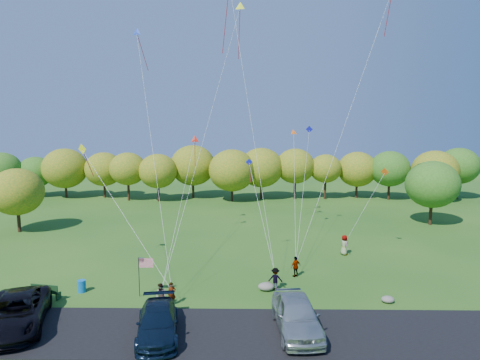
% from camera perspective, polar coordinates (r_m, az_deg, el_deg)
% --- Properties ---
extents(ground, '(140.00, 140.00, 0.00)m').
position_cam_1_polar(ground, '(29.45, -4.55, -16.01)').
color(ground, '#1E5017').
rests_on(ground, ground).
extents(asphalt_lane, '(44.00, 6.00, 0.06)m').
position_cam_1_polar(asphalt_lane, '(25.85, -5.44, -19.51)').
color(asphalt_lane, black).
rests_on(asphalt_lane, ground).
extents(treeline, '(74.96, 27.53, 8.54)m').
position_cam_1_polar(treeline, '(63.52, -3.49, 1.47)').
color(treeline, '#382514').
rests_on(treeline, ground).
extents(minivan_dark, '(4.97, 7.33, 1.87)m').
position_cam_1_polar(minivan_dark, '(28.76, -27.67, -15.36)').
color(minivan_dark, black).
rests_on(minivan_dark, asphalt_lane).
extents(minivan_navy, '(3.09, 5.74, 1.58)m').
position_cam_1_polar(minivan_navy, '(25.30, -10.92, -18.18)').
color(minivan_navy, black).
rests_on(minivan_navy, asphalt_lane).
extents(minivan_silver, '(2.81, 6.02, 1.99)m').
position_cam_1_polar(minivan_silver, '(25.51, 7.55, -17.37)').
color(minivan_silver, '#A3ABAE').
rests_on(minivan_silver, asphalt_lane).
extents(flyer_a, '(0.67, 0.60, 1.54)m').
position_cam_1_polar(flyer_a, '(29.05, -9.09, -14.78)').
color(flyer_a, '#4C4C59').
rests_on(flyer_a, ground).
extents(flyer_b, '(0.98, 0.91, 1.61)m').
position_cam_1_polar(flyer_b, '(28.81, -10.49, -14.94)').
color(flyer_b, '#4C4C59').
rests_on(flyer_b, ground).
extents(flyer_c, '(1.09, 0.69, 1.60)m').
position_cam_1_polar(flyer_c, '(31.23, 4.73, -13.00)').
color(flyer_c, '#4C4C59').
rests_on(flyer_c, ground).
extents(flyer_d, '(1.00, 0.85, 1.60)m').
position_cam_1_polar(flyer_d, '(33.83, 7.44, -11.38)').
color(flyer_d, '#4C4C59').
rests_on(flyer_d, ground).
extents(flyer_e, '(0.92, 1.05, 1.81)m').
position_cam_1_polar(flyer_e, '(39.84, 13.73, -8.42)').
color(flyer_e, '#4C4C59').
rests_on(flyer_e, ground).
extents(park_bench, '(1.99, 0.67, 1.10)m').
position_cam_1_polar(park_bench, '(32.31, -24.55, -13.38)').
color(park_bench, '#133617').
rests_on(park_bench, ground).
extents(trash_barrel, '(0.57, 0.57, 0.85)m').
position_cam_1_polar(trash_barrel, '(32.82, -20.36, -13.13)').
color(trash_barrel, '#0B60B3').
rests_on(trash_barrel, ground).
extents(flag_assembly, '(1.02, 0.66, 2.76)m').
position_cam_1_polar(flag_assembly, '(30.30, -12.77, -11.24)').
color(flag_assembly, black).
rests_on(flag_assembly, ground).
extents(boulder_near, '(1.14, 0.89, 0.57)m').
position_cam_1_polar(boulder_near, '(31.24, 3.50, -14.00)').
color(boulder_near, gray).
rests_on(boulder_near, ground).
extents(boulder_far, '(0.85, 0.71, 0.44)m').
position_cam_1_polar(boulder_far, '(30.89, 19.11, -14.81)').
color(boulder_far, gray).
rests_on(boulder_far, ground).
extents(kites_aloft, '(25.93, 12.97, 16.99)m').
position_cam_1_polar(kites_aloft, '(40.40, 1.56, 16.98)').
color(kites_aloft, red).
rests_on(kites_aloft, ground).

